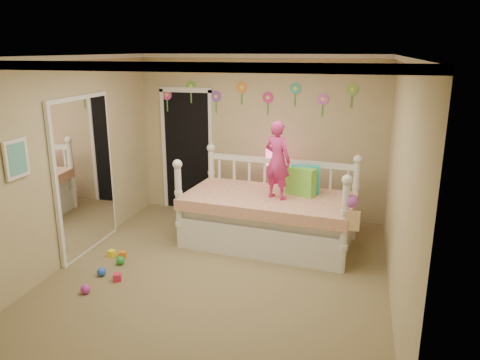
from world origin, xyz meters
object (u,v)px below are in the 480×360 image
(child, at_px, (277,160))
(table_lamp, at_px, (275,161))
(nightstand, at_px, (274,205))
(daybed, at_px, (269,200))

(child, bearing_deg, table_lamp, -53.19)
(nightstand, height_order, table_lamp, table_lamp)
(daybed, distance_m, child, 0.62)
(daybed, xyz_separation_m, nightstand, (-0.06, 0.72, -0.32))
(table_lamp, bearing_deg, daybed, -85.25)
(daybed, distance_m, table_lamp, 0.82)
(daybed, height_order, table_lamp, daybed)
(child, relative_size, table_lamp, 1.78)
(child, bearing_deg, daybed, -13.44)
(nightstand, relative_size, table_lamp, 1.06)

